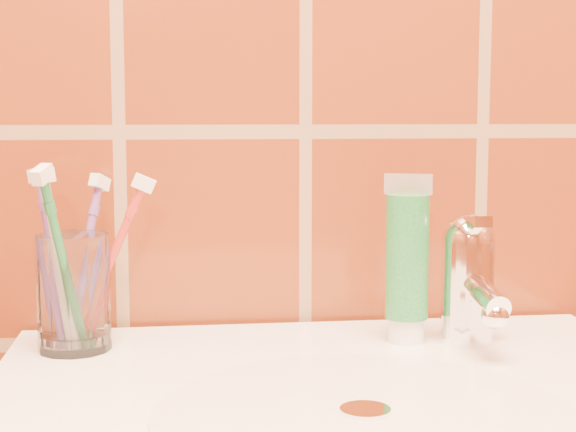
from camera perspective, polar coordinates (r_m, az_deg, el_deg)
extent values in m
cylinder|color=silver|center=(0.63, 5.01, -12.62)|extent=(0.30, 0.30, 0.00)
cylinder|color=white|center=(0.63, 5.01, -12.45)|extent=(0.04, 0.04, 0.00)
cylinder|color=white|center=(0.81, -13.70, -4.82)|extent=(0.08, 0.08, 0.10)
cylinder|color=white|center=(0.83, 7.64, -7.29)|extent=(0.03, 0.03, 0.02)
cylinder|color=#1A6F2F|center=(0.81, 7.71, -2.61)|extent=(0.04, 0.04, 0.11)
cube|color=beige|center=(0.81, 7.79, 2.05)|extent=(0.04, 0.01, 0.02)
cylinder|color=white|center=(0.83, 11.52, -4.81)|extent=(0.05, 0.05, 0.09)
sphere|color=white|center=(0.82, 11.60, -1.55)|extent=(0.05, 0.05, 0.05)
cylinder|color=white|center=(0.79, 12.42, -4.81)|extent=(0.02, 0.09, 0.03)
cube|color=white|center=(0.81, 11.90, -0.41)|extent=(0.02, 0.06, 0.01)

